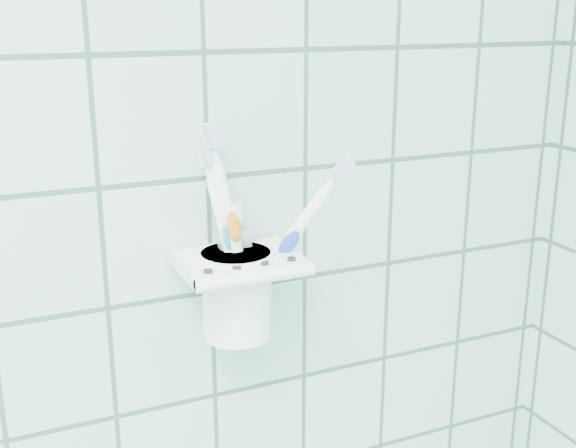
# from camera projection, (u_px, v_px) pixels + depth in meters

# --- Properties ---
(holder_bracket) EXTENTS (0.12, 0.10, 0.04)m
(holder_bracket) POSITION_uv_depth(u_px,v_px,m) (239.00, 264.00, 0.71)
(holder_bracket) COLOR white
(holder_bracket) RESTS_ON wall_back
(cup) EXTENTS (0.08, 0.08, 0.09)m
(cup) POSITION_uv_depth(u_px,v_px,m) (237.00, 290.00, 0.72)
(cup) COLOR white
(cup) RESTS_ON holder_bracket
(toothbrush_pink) EXTENTS (0.04, 0.05, 0.21)m
(toothbrush_pink) POSITION_uv_depth(u_px,v_px,m) (253.00, 229.00, 0.70)
(toothbrush_pink) COLOR white
(toothbrush_pink) RESTS_ON cup
(toothbrush_blue) EXTENTS (0.04, 0.05, 0.19)m
(toothbrush_blue) POSITION_uv_depth(u_px,v_px,m) (247.00, 238.00, 0.70)
(toothbrush_blue) COLOR white
(toothbrush_blue) RESTS_ON cup
(toothbrush_orange) EXTENTS (0.11, 0.05, 0.20)m
(toothbrush_orange) POSITION_uv_depth(u_px,v_px,m) (226.00, 225.00, 0.71)
(toothbrush_orange) COLOR white
(toothbrush_orange) RESTS_ON cup
(toothpaste_tube) EXTENTS (0.04, 0.03, 0.13)m
(toothpaste_tube) POSITION_uv_depth(u_px,v_px,m) (241.00, 256.00, 0.72)
(toothpaste_tube) COLOR silver
(toothpaste_tube) RESTS_ON cup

